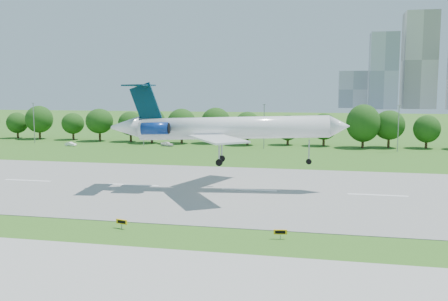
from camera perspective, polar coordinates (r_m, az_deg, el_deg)
ground at (r=64.58m, az=-18.86°, el=-7.95°), size 600.00×600.00×0.00m
runway at (r=86.40m, az=-10.36°, el=-3.92°), size 400.00×45.00×0.08m
tree_line at (r=149.34m, az=-0.63°, el=3.15°), size 288.40×8.40×10.40m
light_poles at (r=140.21m, az=-2.52°, el=2.96°), size 175.90×0.25×12.19m
skyline at (r=449.41m, az=20.83°, el=8.38°), size 127.00×52.00×80.00m
airliner at (r=80.26m, az=-0.33°, el=2.68°), size 38.71×28.05×13.19m
taxi_sign_centre at (r=60.26m, az=-11.63°, el=-7.99°), size 1.53×0.60×1.09m
taxi_sign_right at (r=55.40m, az=6.46°, el=-9.26°), size 1.50×0.40×1.05m
service_vehicle_a at (r=150.29m, az=-17.12°, el=0.71°), size 3.55×1.77×1.12m
service_vehicle_b at (r=144.06m, az=-6.52°, el=0.76°), size 4.21×2.87×1.33m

